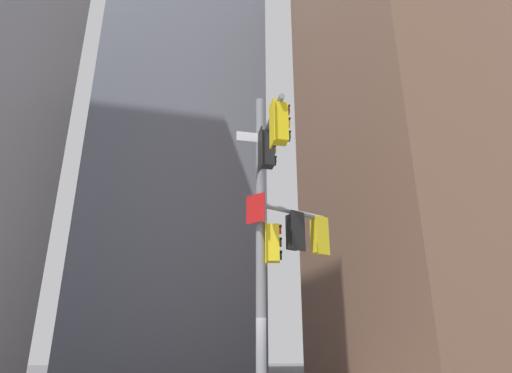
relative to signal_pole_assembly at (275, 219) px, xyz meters
The scene contains 3 objects.
building_tower_right 21.79m from the signal_pole_assembly, 36.76° to the left, with size 13.80×13.80×36.21m, color brown.
building_mid_block 31.63m from the signal_pole_assembly, 92.95° to the left, with size 14.09×14.09×41.29m, color slate.
signal_pole_assembly is the anchor object (origin of this frame).
Camera 1 is at (-2.97, -11.02, 1.70)m, focal length 30.57 mm.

